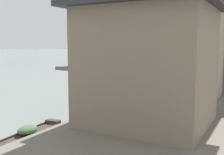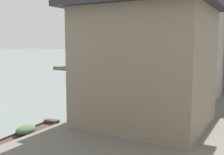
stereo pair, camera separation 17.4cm
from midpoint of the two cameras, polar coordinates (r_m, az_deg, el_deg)
The scene contains 9 objects.
boat_moored_nearest at distance 34.74m, azimuth 12.01°, elevation -0.49°, with size 1.87×5.56×0.47m.
boat_moored_second at distance 14.21m, azimuth -16.90°, elevation -11.03°, with size 1.27×4.48×0.65m.
boat_moored_third at distance 56.33m, azimuth 19.06°, elevation 2.16°, with size 1.21×5.15×0.75m.
boat_moored_far at distance 67.28m, azimuth 12.23°, elevation 3.01°, with size 3.70×4.23×0.45m.
boat_midriver_drifting at distance 25.75m, azimuth 7.24°, elevation -2.63°, with size 1.18×3.84×0.78m.
house_waterfront_nearest at distance 12.77m, azimuth 7.43°, elevation 3.94°, with size 6.51×5.86×6.14m.
house_waterfront_second at distance 18.90m, azimuth 13.88°, elevation 8.64°, with size 5.86×7.24×8.74m.
house_waterfront_tall at distance 24.70m, azimuth 18.93°, elevation 8.04°, with size 6.93×5.74×8.74m.
house_waterfront_narrow at distance 31.45m, azimuth 20.65°, elevation 5.26°, with size 6.38×6.75×6.14m.
Camera 2 is at (14.94, -5.50, 4.52)m, focal length 44.52 mm.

